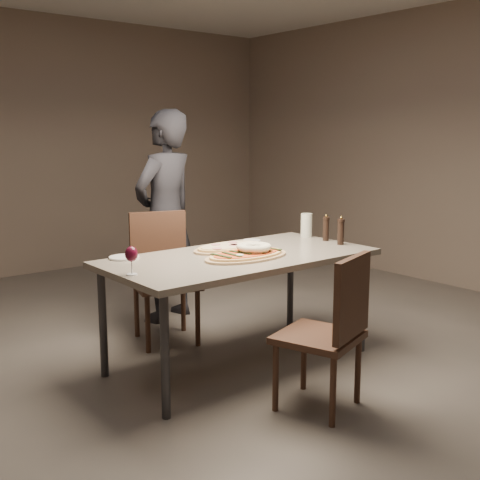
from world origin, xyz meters
TOP-DOWN VIEW (x-y plane):
  - room at (0.00, 0.00)m, footprint 7.00×7.00m
  - dining_table at (0.00, 0.00)m, footprint 1.80×0.90m
  - zucchini_pizza at (-0.02, -0.10)m, footprint 0.62×0.34m
  - ham_pizza at (0.06, 0.19)m, footprint 0.56×0.31m
  - bread_basket at (0.04, -0.09)m, footprint 0.23×0.23m
  - oil_dish at (0.37, 0.32)m, footprint 0.13×0.13m
  - pepper_mill_left at (0.80, -0.17)m, footprint 0.05×0.05m
  - pepper_mill_right at (0.83, 0.01)m, footprint 0.05×0.05m
  - carafe at (0.83, 0.21)m, footprint 0.09×0.09m
  - wine_glass at (-0.83, -0.05)m, footprint 0.07×0.07m
  - side_plate at (-0.65, 0.38)m, footprint 0.19×0.19m
  - chair_near at (-0.05, -0.87)m, footprint 0.54×0.54m
  - chair_far at (-0.13, 0.77)m, footprint 0.57×0.57m
  - diner at (0.15, 1.17)m, footprint 0.72×0.57m

SIDE VIEW (x-z plane):
  - chair_near at x=-0.05m, z-range 0.05..0.95m
  - chair_far at x=-0.13m, z-range 0.06..1.01m
  - dining_table at x=0.00m, z-range 0.32..1.07m
  - side_plate at x=-0.65m, z-range 0.75..0.76m
  - oil_dish at x=0.37m, z-range 0.75..0.77m
  - ham_pizza at x=0.06m, z-range 0.75..0.78m
  - zucchini_pizza at x=-0.02m, z-range 0.74..0.79m
  - bread_basket at x=0.04m, z-range 0.76..0.84m
  - carafe at x=0.83m, z-range 0.75..0.93m
  - pepper_mill_right at x=0.83m, z-range 0.74..0.94m
  - pepper_mill_left at x=0.80m, z-range 0.74..0.95m
  - wine_glass at x=-0.83m, z-range 0.78..0.95m
  - diner at x=0.15m, z-range 0.00..1.73m
  - room at x=0.00m, z-range -2.10..4.90m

